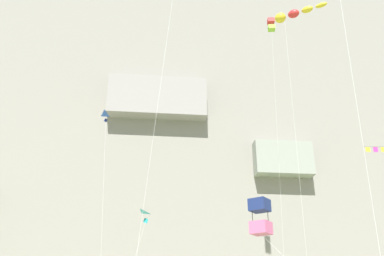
# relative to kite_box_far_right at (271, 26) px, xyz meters

# --- Properties ---
(cliff_face) EXTENTS (180.00, 33.26, 64.60)m
(cliff_face) POSITION_rel_kite_box_far_right_xyz_m (-13.32, 35.54, -2.02)
(cliff_face) COLOR gray
(cliff_face) RESTS_ON ground
(kite_box_far_right) EXTENTS (2.53, 3.47, 35.25)m
(kite_box_far_right) POSITION_rel_kite_box_far_right_xyz_m (0.00, 0.00, 0.00)
(kite_box_far_right) COLOR red
(kite_box_far_right) RESTS_ON ground
(kite_box_far_left) EXTENTS (3.56, 6.27, 7.25)m
(kite_box_far_left) POSITION_rel_kite_box_far_right_xyz_m (-8.41, -20.35, -27.93)
(kite_box_far_left) COLOR navy
(kite_box_far_left) RESTS_ON ground
(kite_delta_upper_right) EXTENTS (1.10, 1.89, 16.46)m
(kite_delta_upper_right) POSITION_rel_kite_box_far_right_xyz_m (-17.43, -9.46, -19.10)
(kite_delta_upper_right) COLOR blue
(kite_delta_upper_right) RESTS_ON ground
(kite_windsock_high_center) EXTENTS (4.53, 3.38, 27.56)m
(kite_windsock_high_center) POSITION_rel_kite_box_far_right_xyz_m (-1.65, -11.00, -7.27)
(kite_windsock_high_center) COLOR yellow
(kite_windsock_high_center) RESTS_ON ground
(kite_delta_mid_right) EXTENTS (3.17, 2.98, 9.43)m
(kite_delta_mid_right) POSITION_rel_kite_box_far_right_xyz_m (-13.83, -4.97, -25.22)
(kite_delta_mid_right) COLOR #38B2D1
(kite_delta_mid_right) RESTS_ON ground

